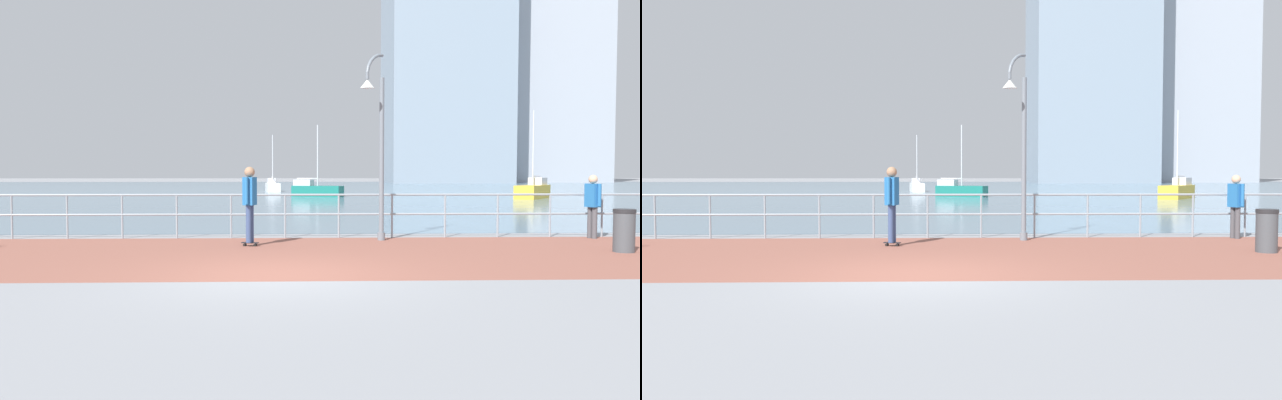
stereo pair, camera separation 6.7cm
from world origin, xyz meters
TOP-DOWN VIEW (x-y plane):
  - ground at (0.00, 40.00)m, footprint 220.00×220.00m
  - brick_paving at (0.00, 2.60)m, footprint 28.00×6.35m
  - harbor_water at (0.00, 50.77)m, footprint 180.00×88.00m
  - waterfront_railing at (0.00, 5.77)m, footprint 25.25×0.06m
  - lamppost at (2.30, 5.05)m, footprint 0.68×0.64m
  - skateboarder at (-0.78, 4.06)m, footprint 0.41×0.55m
  - bystander at (7.97, 5.42)m, footprint 0.33×0.55m
  - trash_bin at (7.34, 2.70)m, footprint 0.46×0.46m
  - sailboat_gray at (-1.85, 43.06)m, footprint 1.47×3.58m
  - sailboat_blue at (1.58, 32.36)m, footprint 3.66×2.46m
  - sailboat_navy at (15.50, 28.85)m, footprint 3.38×3.98m
  - tower_glass at (41.01, 92.17)m, footprint 17.41×16.30m
  - tower_steel at (23.11, 85.08)m, footprint 17.99×14.22m

SIDE VIEW (x-z plane):
  - ground at x=0.00m, z-range 0.00..0.00m
  - harbor_water at x=0.00m, z-range 0.00..0.00m
  - brick_paving at x=0.00m, z-range 0.00..0.01m
  - sailboat_gray at x=-1.85m, z-range -1.98..2.91m
  - trash_bin at x=7.34m, z-range 0.00..0.93m
  - sailboat_blue at x=1.58m, z-range -2.00..2.95m
  - sailboat_navy at x=15.50m, z-range -2.29..3.37m
  - waterfront_railing at x=0.00m, z-range 0.22..1.38m
  - bystander at x=7.97m, z-range 0.14..1.79m
  - skateboarder at x=-0.78m, z-range 0.20..2.04m
  - lamppost at x=2.30m, z-range 0.25..4.92m
  - tower_steel at x=23.11m, z-range -0.83..36.54m
  - tower_glass at x=41.01m, z-range -0.83..48.62m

